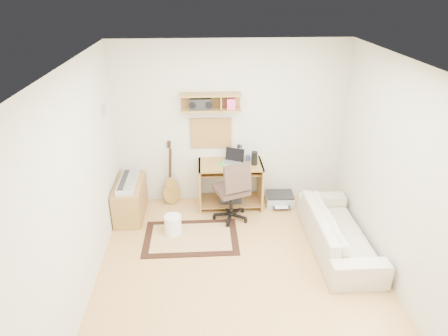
{
  "coord_description": "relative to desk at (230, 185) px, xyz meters",
  "views": [
    {
      "loc": [
        -0.44,
        -3.91,
        3.37
      ],
      "look_at": [
        -0.15,
        1.05,
        1.0
      ],
      "focal_mm": 32.0,
      "sensor_mm": 36.0,
      "label": 1
    }
  ],
  "objects": [
    {
      "name": "wall_photo",
      "position": [
        -1.78,
        -0.23,
        1.34
      ],
      "size": [
        0.02,
        0.2,
        0.15
      ],
      "primitive_type": "cube",
      "color": "#4C8CBF",
      "rests_on": "left_wall"
    },
    {
      "name": "task_chair",
      "position": [
        -0.02,
        -0.39,
        0.13
      ],
      "size": [
        0.67,
        0.67,
        1.01
      ],
      "primitive_type": null,
      "rotation": [
        0.0,
        0.0,
        0.37
      ],
      "color": "#3A2A22",
      "rests_on": "floor"
    },
    {
      "name": "desk_lamp",
      "position": [
        0.18,
        0.14,
        0.52
      ],
      "size": [
        0.09,
        0.09,
        0.28
      ],
      "primitive_type": null,
      "color": "black",
      "rests_on": "desk"
    },
    {
      "name": "rug",
      "position": [
        -0.63,
        -0.88,
        -0.37
      ],
      "size": [
        1.33,
        0.89,
        0.02
      ],
      "primitive_type": "cube",
      "rotation": [
        0.0,
        0.0,
        0.0
      ],
      "color": "beige",
      "rests_on": "floor"
    },
    {
      "name": "ceiling",
      "position": [
        0.01,
        -1.73,
        2.23
      ],
      "size": [
        3.6,
        4.0,
        0.01
      ],
      "primitive_type": "cube",
      "color": "white",
      "rests_on": "ground"
    },
    {
      "name": "boombox",
      "position": [
        -0.44,
        0.15,
        1.3
      ],
      "size": [
        0.32,
        0.15,
        0.17
      ],
      "primitive_type": "cube",
      "color": "black",
      "rests_on": "wall_shelf"
    },
    {
      "name": "laptop",
      "position": [
        0.03,
        -0.02,
        0.49
      ],
      "size": [
        0.4,
        0.4,
        0.23
      ],
      "primitive_type": null,
      "rotation": [
        0.0,
        0.0,
        -0.42
      ],
      "color": "silver",
      "rests_on": "desk"
    },
    {
      "name": "sofa",
      "position": [
        1.39,
        -1.21,
        -0.02
      ],
      "size": [
        0.53,
        1.83,
        0.71
      ],
      "primitive_type": "imported",
      "rotation": [
        0.0,
        0.0,
        1.57
      ],
      "color": "#BCB195",
      "rests_on": "floor"
    },
    {
      "name": "wall_shelf",
      "position": [
        -0.29,
        0.15,
        1.32
      ],
      "size": [
        0.9,
        0.25,
        0.26
      ],
      "primitive_type": "cube",
      "color": "olive",
      "rests_on": "back_wall"
    },
    {
      "name": "speaker",
      "position": [
        0.37,
        -0.05,
        0.48
      ],
      "size": [
        0.1,
        0.1,
        0.21
      ],
      "primitive_type": "cylinder",
      "color": "black",
      "rests_on": "desk"
    },
    {
      "name": "back_wall",
      "position": [
        0.01,
        0.28,
        0.93
      ],
      "size": [
        3.6,
        0.01,
        2.6
      ],
      "primitive_type": "cube",
      "color": "beige",
      "rests_on": "ground"
    },
    {
      "name": "guitar",
      "position": [
        -0.96,
        0.13,
        0.16
      ],
      "size": [
        0.33,
        0.28,
        1.07
      ],
      "primitive_type": null,
      "rotation": [
        0.0,
        0.0,
        0.43
      ],
      "color": "olive",
      "rests_on": "floor"
    },
    {
      "name": "music_keyboard",
      "position": [
        -1.57,
        -0.2,
        0.21
      ],
      "size": [
        0.24,
        0.78,
        0.07
      ],
      "primitive_type": "cube",
      "color": "#B2B5BA",
      "rests_on": "cabinet"
    },
    {
      "name": "right_wall",
      "position": [
        1.81,
        -1.73,
        0.93
      ],
      "size": [
        0.01,
        4.0,
        2.6
      ],
      "primitive_type": "cube",
      "color": "beige",
      "rests_on": "ground"
    },
    {
      "name": "printer",
      "position": [
        0.82,
        0.01,
        -0.29
      ],
      "size": [
        0.46,
        0.37,
        0.17
      ],
      "primitive_type": "cube",
      "rotation": [
        0.0,
        0.0,
        -0.03
      ],
      "color": "#A5A8AA",
      "rests_on": "floor"
    },
    {
      "name": "floor",
      "position": [
        0.01,
        -1.73,
        -0.38
      ],
      "size": [
        3.6,
        4.0,
        0.01
      ],
      "primitive_type": "cube",
      "color": "tan",
      "rests_on": "ground"
    },
    {
      "name": "cork_board",
      "position": [
        -0.29,
        0.25,
        0.79
      ],
      "size": [
        0.64,
        0.03,
        0.49
      ],
      "primitive_type": "cube",
      "color": "#A78553",
      "rests_on": "back_wall"
    },
    {
      "name": "desk",
      "position": [
        0.0,
        0.0,
        0.0
      ],
      "size": [
        1.0,
        0.55,
        0.75
      ],
      "primitive_type": null,
      "color": "olive",
      "rests_on": "floor"
    },
    {
      "name": "left_wall",
      "position": [
        -1.8,
        -1.73,
        0.93
      ],
      "size": [
        0.01,
        4.0,
        2.6
      ],
      "primitive_type": "cube",
      "color": "beige",
      "rests_on": "ground"
    },
    {
      "name": "pencil_cup",
      "position": [
        0.29,
        0.1,
        0.42
      ],
      "size": [
        0.07,
        0.07,
        0.1
      ],
      "primitive_type": "cylinder",
      "color": "#333E9A",
      "rests_on": "desk"
    },
    {
      "name": "cabinet",
      "position": [
        -1.57,
        -0.2,
        -0.1
      ],
      "size": [
        0.4,
        0.9,
        0.55
      ],
      "primitive_type": "cube",
      "color": "olive",
      "rests_on": "floor"
    },
    {
      "name": "waste_basket",
      "position": [
        -0.89,
        -0.76,
        -0.23
      ],
      "size": [
        0.3,
        0.3,
        0.29
      ],
      "primitive_type": "cylinder",
      "rotation": [
        0.0,
        0.0,
        0.24
      ],
      "color": "white",
      "rests_on": "floor"
    }
  ]
}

